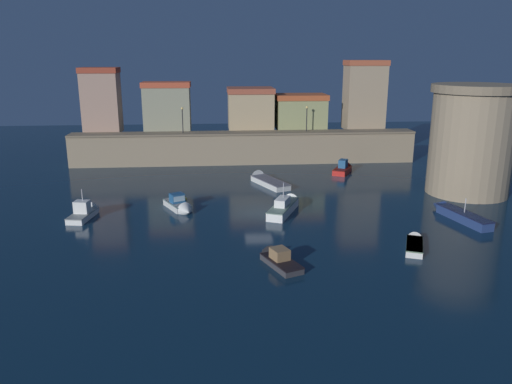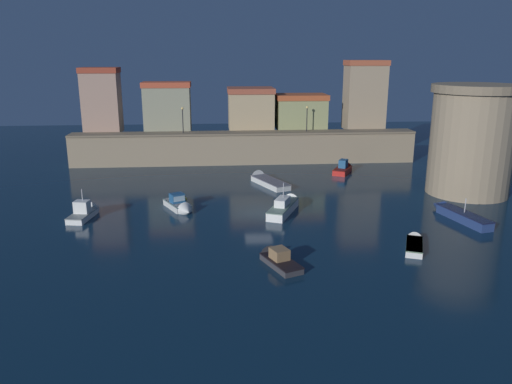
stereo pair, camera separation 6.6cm
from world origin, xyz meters
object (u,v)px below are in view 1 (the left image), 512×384
moored_boat_0 (344,168)px  moored_boat_3 (458,214)px  quay_lamp_1 (307,114)px  moored_boat_6 (415,243)px  moored_boat_2 (86,211)px  moored_boat_4 (180,206)px  mooring_buoy_0 (184,199)px  quay_lamp_0 (182,116)px  moored_boat_1 (265,180)px  moored_boat_5 (286,205)px  fortress_tower (472,140)px  moored_boat_7 (276,258)px

moored_boat_0 → moored_boat_3: (5.49, -18.49, -0.04)m
quay_lamp_1 → moored_boat_6: 31.50m
moored_boat_2 → moored_boat_3: size_ratio=0.67×
quay_lamp_1 → moored_boat_0: quay_lamp_1 is taller
moored_boat_4 → mooring_buoy_0: 3.55m
moored_boat_6 → quay_lamp_0: bearing=53.6°
quay_lamp_1 → moored_boat_0: 9.25m
moored_boat_0 → moored_boat_4: moored_boat_0 is taller
moored_boat_1 → moored_boat_5: bearing=161.5°
mooring_buoy_0 → moored_boat_0: bearing=29.1°
quay_lamp_1 → moored_boat_5: 22.65m
moored_boat_4 → moored_boat_3: bearing=53.3°
moored_boat_1 → moored_boat_3: bearing=-155.0°
moored_boat_3 → mooring_buoy_0: bearing=59.4°
moored_boat_2 → mooring_buoy_0: bearing=-51.4°
moored_boat_4 → moored_boat_0: bearing=100.2°
fortress_tower → moored_boat_3: bearing=-120.8°
moored_boat_1 → moored_boat_6: size_ratio=1.60×
moored_boat_0 → moored_boat_1: bearing=142.8°
quay_lamp_1 → moored_boat_6: bearing=-84.8°
moored_boat_0 → moored_boat_2: (-27.22, -15.11, -0.03)m
fortress_tower → moored_boat_2: size_ratio=2.23×
moored_boat_0 → moored_boat_4: bearing=154.7°
moored_boat_1 → moored_boat_6: bearing=-178.4°
mooring_buoy_0 → moored_boat_3: bearing=-18.2°
fortress_tower → moored_boat_6: fortress_tower is taller
quay_lamp_0 → moored_boat_1: 15.62m
fortress_tower → moored_boat_5: size_ratio=1.57×
quay_lamp_1 → moored_boat_1: (-6.55, -10.81, -5.99)m
moored_boat_5 → moored_boat_2: bearing=114.0°
moored_boat_3 → moored_boat_6: bearing=121.7°
moored_boat_5 → moored_boat_7: (-2.31, -11.82, -0.16)m
moored_boat_2 → moored_boat_6: size_ratio=1.09×
quay_lamp_0 → mooring_buoy_0: quay_lamp_0 is taller
moored_boat_4 → moored_boat_5: moored_boat_5 is taller
moored_boat_3 → moored_boat_4: moored_boat_3 is taller
moored_boat_1 → moored_boat_7: 22.20m
quay_lamp_0 → moored_boat_1: (9.55, -10.81, -5.99)m
moored_boat_0 → moored_boat_7: bearing=-175.1°
moored_boat_3 → moored_boat_5: bearing=64.1°
fortress_tower → moored_boat_6: size_ratio=2.42×
moored_boat_0 → moored_boat_6: 24.62m
quay_lamp_1 → moored_boat_0: bearing=-59.8°
moored_boat_4 → moored_boat_5: 9.75m
quay_lamp_0 → mooring_buoy_0: bearing=-87.0°
quay_lamp_0 → quay_lamp_1: same height
moored_boat_1 → moored_boat_5: (0.90, -10.34, 0.18)m
fortress_tower → moored_boat_6: bearing=-128.1°
quay_lamp_1 → moored_boat_5: size_ratio=0.46×
moored_boat_6 → moored_boat_3: bearing=-23.8°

